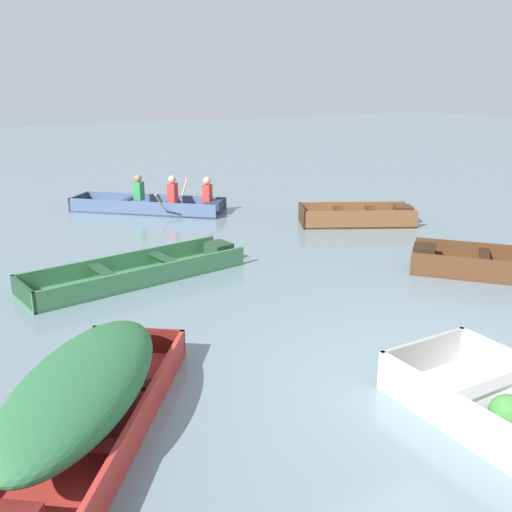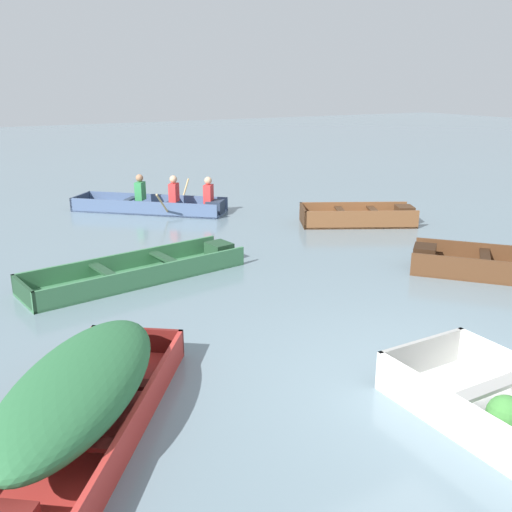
{
  "view_description": "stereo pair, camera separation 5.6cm",
  "coord_description": "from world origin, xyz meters",
  "px_view_note": "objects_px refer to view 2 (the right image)",
  "views": [
    {
      "loc": [
        -4.27,
        -3.73,
        3.06
      ],
      "look_at": [
        0.09,
        3.93,
        0.35
      ],
      "focal_mm": 40.0,
      "sensor_mm": 36.0,
      "label": 1
    },
    {
      "loc": [
        -4.22,
        -3.76,
        3.06
      ],
      "look_at": [
        0.09,
        3.93,
        0.35
      ],
      "focal_mm": 40.0,
      "sensor_mm": 36.0,
      "label": 2
    }
  ],
  "objects_px": {
    "skiff_green_near_moored": "(145,271)",
    "rowboat_slate_blue_with_crew": "(159,204)",
    "skiff_red_outer_moored": "(79,394)",
    "skiff_dark_varnish_far_moored": "(506,268)",
    "skiff_wooden_brown_mid_moored": "(363,217)"
  },
  "relations": [
    {
      "from": "skiff_green_near_moored",
      "to": "rowboat_slate_blue_with_crew",
      "type": "height_order",
      "value": "rowboat_slate_blue_with_crew"
    },
    {
      "from": "skiff_green_near_moored",
      "to": "skiff_red_outer_moored",
      "type": "relative_size",
      "value": 1.14
    },
    {
      "from": "skiff_red_outer_moored",
      "to": "rowboat_slate_blue_with_crew",
      "type": "bearing_deg",
      "value": 65.74
    },
    {
      "from": "skiff_red_outer_moored",
      "to": "rowboat_slate_blue_with_crew",
      "type": "height_order",
      "value": "rowboat_slate_blue_with_crew"
    },
    {
      "from": "skiff_green_near_moored",
      "to": "skiff_dark_varnish_far_moored",
      "type": "xyz_separation_m",
      "value": [
        5.2,
        -2.83,
        0.02
      ]
    },
    {
      "from": "skiff_green_near_moored",
      "to": "skiff_wooden_brown_mid_moored",
      "type": "bearing_deg",
      "value": 11.52
    },
    {
      "from": "skiff_green_near_moored",
      "to": "skiff_red_outer_moored",
      "type": "xyz_separation_m",
      "value": [
        -1.9,
        -3.9,
        0.31
      ]
    },
    {
      "from": "skiff_dark_varnish_far_moored",
      "to": "rowboat_slate_blue_with_crew",
      "type": "bearing_deg",
      "value": 114.28
    },
    {
      "from": "skiff_green_near_moored",
      "to": "skiff_wooden_brown_mid_moored",
      "type": "height_order",
      "value": "skiff_wooden_brown_mid_moored"
    },
    {
      "from": "skiff_dark_varnish_far_moored",
      "to": "rowboat_slate_blue_with_crew",
      "type": "distance_m",
      "value": 8.05
    },
    {
      "from": "skiff_red_outer_moored",
      "to": "rowboat_slate_blue_with_crew",
      "type": "distance_m",
      "value": 9.23
    },
    {
      "from": "rowboat_slate_blue_with_crew",
      "to": "skiff_green_near_moored",
      "type": "bearing_deg",
      "value": -112.71
    },
    {
      "from": "skiff_red_outer_moored",
      "to": "skiff_dark_varnish_far_moored",
      "type": "bearing_deg",
      "value": 8.58
    },
    {
      "from": "skiff_green_near_moored",
      "to": "skiff_dark_varnish_far_moored",
      "type": "bearing_deg",
      "value": -28.58
    },
    {
      "from": "skiff_wooden_brown_mid_moored",
      "to": "rowboat_slate_blue_with_crew",
      "type": "xyz_separation_m",
      "value": [
        -3.55,
        3.4,
        0.06
      ]
    }
  ]
}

